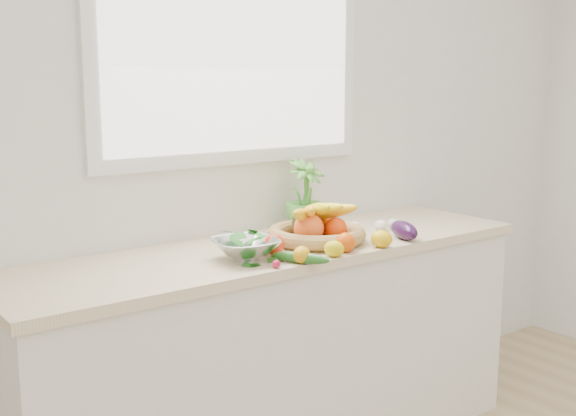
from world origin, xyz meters
TOP-DOWN VIEW (x-y plane):
  - back_wall at (0.00, 2.25)m, footprint 4.50×0.02m
  - counter_cabinet at (0.00, 1.95)m, footprint 2.20×0.58m
  - countertop at (0.00, 1.95)m, footprint 2.24×0.62m
  - window_frame at (0.00, 2.23)m, footprint 1.30×0.03m
  - window_pane at (0.00, 2.21)m, footprint 1.18×0.01m
  - orange_loose at (0.15, 1.70)m, footprint 0.10×0.10m
  - lemon_a at (0.07, 1.67)m, footprint 0.10×0.10m
  - lemon_b at (-0.09, 1.67)m, footprint 0.10×0.10m
  - lemon_c at (0.32, 1.67)m, footprint 0.10×0.11m
  - apple at (-0.09, 1.83)m, footprint 0.08×0.08m
  - ginger at (0.37, 1.74)m, footprint 0.10×0.09m
  - garlic_a at (0.61, 1.90)m, footprint 0.07×0.07m
  - garlic_b at (0.45, 1.97)m, footprint 0.06×0.06m
  - garlic_c at (0.53, 1.89)m, footprint 0.06×0.06m
  - eggplant at (0.49, 1.72)m, footprint 0.12×0.20m
  - cucumber at (-0.09, 1.67)m, footprint 0.14×0.22m
  - radish at (-0.20, 1.67)m, footprint 0.03×0.03m
  - potted_herb at (0.29, 2.12)m, footprint 0.21×0.21m
  - fruit_basket at (0.17, 1.90)m, footprint 0.50×0.50m
  - colander_with_spinach at (-0.22, 1.83)m, footprint 0.27×0.27m

SIDE VIEW (x-z plane):
  - counter_cabinet at x=0.00m, z-range 0.00..0.86m
  - countertop at x=0.00m, z-range 0.86..0.90m
  - radish at x=-0.20m, z-range 0.90..0.93m
  - ginger at x=0.37m, z-range 0.90..0.93m
  - cucumber at x=-0.09m, z-range 0.90..0.94m
  - garlic_b at x=0.45m, z-range 0.90..0.94m
  - garlic_a at x=0.61m, z-range 0.90..0.95m
  - garlic_c at x=0.53m, z-range 0.90..0.95m
  - lemon_a at x=0.07m, z-range 0.90..0.96m
  - lemon_b at x=-0.09m, z-range 0.90..0.96m
  - lemon_c at x=0.32m, z-range 0.90..0.97m
  - eggplant at x=0.49m, z-range 0.90..0.98m
  - orange_loose at x=0.15m, z-range 0.90..0.98m
  - apple at x=-0.09m, z-range 0.90..0.98m
  - fruit_basket at x=0.17m, z-range 0.86..1.05m
  - colander_with_spinach at x=-0.22m, z-range 0.90..1.03m
  - potted_herb at x=0.29m, z-range 0.89..1.21m
  - back_wall at x=0.00m, z-range 0.00..2.70m
  - window_frame at x=0.00m, z-range 1.20..2.30m
  - window_pane at x=0.00m, z-range 1.26..2.24m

